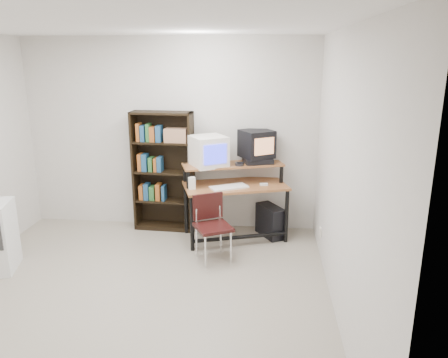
# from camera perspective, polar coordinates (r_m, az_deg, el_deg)

# --- Properties ---
(floor) EXTENTS (4.00, 4.00, 0.01)m
(floor) POSITION_cam_1_polar(r_m,az_deg,el_deg) (4.67, -11.92, -14.85)
(floor) COLOR #A39A87
(floor) RESTS_ON ground
(ceiling) EXTENTS (4.00, 4.00, 0.01)m
(ceiling) POSITION_cam_1_polar(r_m,az_deg,el_deg) (4.03, -14.13, 18.95)
(ceiling) COLOR white
(ceiling) RESTS_ON back_wall
(back_wall) EXTENTS (4.00, 0.01, 2.60)m
(back_wall) POSITION_cam_1_polar(r_m,az_deg,el_deg) (6.05, -7.02, 5.73)
(back_wall) COLOR beige
(back_wall) RESTS_ON floor
(right_wall) EXTENTS (0.01, 4.00, 2.60)m
(right_wall) POSITION_cam_1_polar(r_m,az_deg,el_deg) (4.01, 15.31, 0.09)
(right_wall) COLOR beige
(right_wall) RESTS_ON floor
(computer_desk) EXTENTS (1.44, 1.02, 0.98)m
(computer_desk) POSITION_cam_1_polar(r_m,az_deg,el_deg) (5.69, 1.41, -1.02)
(computer_desk) COLOR #995E32
(computer_desk) RESTS_ON floor
(crt_monitor) EXTENTS (0.57, 0.57, 0.39)m
(crt_monitor) POSITION_cam_1_polar(r_m,az_deg,el_deg) (5.61, -2.05, 3.65)
(crt_monitor) COLOR white
(crt_monitor) RESTS_ON computer_desk
(vcr) EXTENTS (0.42, 0.36, 0.08)m
(vcr) POSITION_cam_1_polar(r_m,az_deg,el_deg) (5.76, 4.46, 2.36)
(vcr) COLOR black
(vcr) RESTS_ON computer_desk
(crt_tv) EXTENTS (0.52, 0.52, 0.36)m
(crt_tv) POSITION_cam_1_polar(r_m,az_deg,el_deg) (5.77, 4.29, 4.60)
(crt_tv) COLOR black
(crt_tv) RESTS_ON vcr
(cd_spindle) EXTENTS (0.16, 0.16, 0.05)m
(cd_spindle) POSITION_cam_1_polar(r_m,az_deg,el_deg) (5.63, 2.03, 1.90)
(cd_spindle) COLOR #26262B
(cd_spindle) RESTS_ON computer_desk
(keyboard) EXTENTS (0.51, 0.41, 0.03)m
(keyboard) POSITION_cam_1_polar(r_m,az_deg,el_deg) (5.52, 0.66, -1.15)
(keyboard) COLOR white
(keyboard) RESTS_ON computer_desk
(mousepad) EXTENTS (0.23, 0.20, 0.01)m
(mousepad) POSITION_cam_1_polar(r_m,az_deg,el_deg) (5.66, 5.21, -0.91)
(mousepad) COLOR black
(mousepad) RESTS_ON computer_desk
(mouse) EXTENTS (0.11, 0.07, 0.03)m
(mouse) POSITION_cam_1_polar(r_m,az_deg,el_deg) (5.65, 5.22, -0.74)
(mouse) COLOR white
(mouse) RESTS_ON mousepad
(desk_speaker) EXTENTS (0.10, 0.10, 0.17)m
(desk_speaker) POSITION_cam_1_polar(r_m,az_deg,el_deg) (5.47, -4.24, -0.61)
(desk_speaker) COLOR white
(desk_speaker) RESTS_ON computer_desk
(pc_tower) EXTENTS (0.41, 0.49, 0.42)m
(pc_tower) POSITION_cam_1_polar(r_m,az_deg,el_deg) (5.91, 6.05, -5.48)
(pc_tower) COLOR black
(pc_tower) RESTS_ON floor
(school_chair) EXTENTS (0.53, 0.53, 0.78)m
(school_chair) POSITION_cam_1_polar(r_m,az_deg,el_deg) (5.16, -1.68, -5.45)
(school_chair) COLOR black
(school_chair) RESTS_ON floor
(bookshelf) EXTENTS (0.83, 0.32, 1.64)m
(bookshelf) POSITION_cam_1_polar(r_m,az_deg,el_deg) (6.02, -7.88, 1.24)
(bookshelf) COLOR black
(bookshelf) RESTS_ON floor
(wall_outlet) EXTENTS (0.02, 0.08, 0.12)m
(wall_outlet) POSITION_cam_1_polar(r_m,az_deg,el_deg) (5.41, 12.47, -6.82)
(wall_outlet) COLOR beige
(wall_outlet) RESTS_ON right_wall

